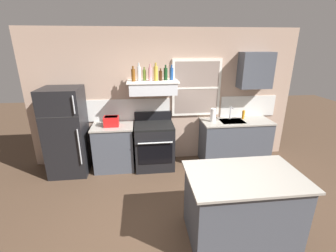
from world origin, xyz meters
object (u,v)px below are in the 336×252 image
at_px(paper_towel_roll, 213,115).
at_px(bottle_rose_pink, 150,74).
at_px(dish_soap_bottle, 243,115).
at_px(refrigerator, 66,132).
at_px(bottle_dark_green_wine, 166,74).
at_px(kitchen_island, 241,206).
at_px(bottle_blue_liqueur, 172,74).
at_px(stove_range, 154,145).
at_px(bottle_brown_stout, 161,75).
at_px(bottle_champagne_gold_foil, 156,73).
at_px(toaster, 111,121).
at_px(bottle_amber_wine, 133,75).
at_px(bottle_clear_tall, 139,73).
at_px(bottle_olive_oil_square, 144,75).

bearing_deg(paper_towel_roll, bottle_rose_pink, 178.19).
height_order(paper_towel_roll, dish_soap_bottle, paper_towel_roll).
height_order(refrigerator, paper_towel_roll, refrigerator).
distance_m(bottle_dark_green_wine, kitchen_island, 2.66).
relative_size(bottle_blue_liqueur, paper_towel_roll, 1.04).
height_order(bottle_rose_pink, paper_towel_roll, bottle_rose_pink).
xyz_separation_m(stove_range, bottle_brown_stout, (0.15, 0.09, 1.37)).
height_order(bottle_champagne_gold_foil, dish_soap_bottle, bottle_champagne_gold_foil).
xyz_separation_m(bottle_champagne_gold_foil, kitchen_island, (0.92, -2.06, -1.43)).
xyz_separation_m(toaster, bottle_dark_green_wine, (1.06, 0.15, 0.86)).
xyz_separation_m(bottle_dark_green_wine, bottle_blue_liqueur, (0.11, 0.00, -0.00)).
bearing_deg(bottle_amber_wine, kitchen_island, -56.93).
bearing_deg(bottle_brown_stout, bottle_rose_pink, -176.54).
bearing_deg(bottle_amber_wine, bottle_clear_tall, 19.11).
distance_m(refrigerator, bottle_brown_stout, 2.06).
distance_m(bottle_champagne_gold_foil, bottle_brown_stout, 0.10).
distance_m(bottle_brown_stout, dish_soap_bottle, 1.92).
bearing_deg(refrigerator, paper_towel_roll, 1.21).
xyz_separation_m(refrigerator, bottle_rose_pink, (1.60, 0.10, 1.04)).
distance_m(bottle_rose_pink, bottle_blue_liqueur, 0.42).
distance_m(toaster, bottle_amber_wine, 0.97).
xyz_separation_m(bottle_olive_oil_square, bottle_blue_liqueur, (0.52, 0.03, 0.01)).
xyz_separation_m(toaster, bottle_amber_wine, (0.45, 0.06, 0.85)).
bearing_deg(bottle_dark_green_wine, paper_towel_roll, -6.39).
bearing_deg(refrigerator, kitchen_island, -36.84).
bearing_deg(paper_towel_roll, bottle_clear_tall, 177.69).
height_order(refrigerator, bottle_olive_oil_square, bottle_olive_oil_square).
height_order(toaster, bottle_dark_green_wine, bottle_dark_green_wine).
bearing_deg(bottle_clear_tall, kitchen_island, -59.50).
bearing_deg(dish_soap_bottle, bottle_champagne_gold_foil, -177.65).
relative_size(bottle_champagne_gold_foil, bottle_dark_green_wine, 1.17).
xyz_separation_m(bottle_olive_oil_square, bottle_champagne_gold_foil, (0.21, -0.06, 0.03)).
height_order(bottle_brown_stout, bottle_dark_green_wine, bottle_dark_green_wine).
height_order(bottle_rose_pink, bottle_champagne_gold_foil, bottle_champagne_gold_foil).
height_order(stove_range, paper_towel_roll, paper_towel_roll).
bearing_deg(bottle_clear_tall, stove_range, -21.01).
xyz_separation_m(bottle_amber_wine, bottle_olive_oil_square, (0.20, 0.06, -0.01)).
height_order(stove_range, bottle_olive_oil_square, bottle_olive_oil_square).
xyz_separation_m(bottle_rose_pink, bottle_blue_liqueur, (0.41, 0.07, -0.01)).
relative_size(bottle_dark_green_wine, kitchen_island, 0.20).
height_order(stove_range, dish_soap_bottle, same).
bearing_deg(bottle_rose_pink, stove_range, -59.18).
height_order(bottle_brown_stout, dish_soap_bottle, bottle_brown_stout).
relative_size(bottle_olive_oil_square, dish_soap_bottle, 1.39).
relative_size(refrigerator, bottle_amber_wine, 6.03).
xyz_separation_m(toaster, bottle_blue_liqueur, (1.17, 0.15, 0.86)).
xyz_separation_m(bottle_champagne_gold_foil, paper_towel_roll, (1.14, -0.03, -0.84)).
distance_m(bottle_amber_wine, dish_soap_bottle, 2.40).
relative_size(bottle_clear_tall, dish_soap_bottle, 1.81).
bearing_deg(paper_towel_roll, bottle_champagne_gold_foil, 178.72).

